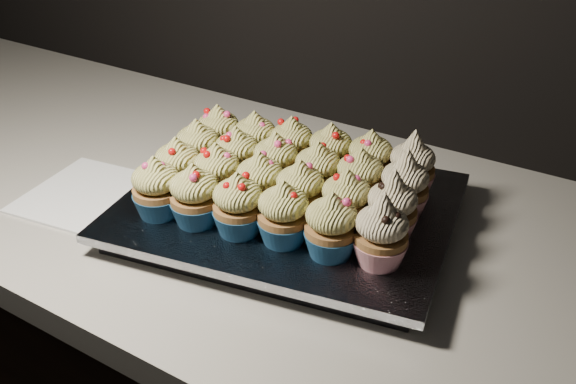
# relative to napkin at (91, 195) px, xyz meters

# --- Properties ---
(worktop) EXTENTS (2.44, 0.64, 0.04)m
(worktop) POSITION_rel_napkin_xyz_m (0.37, 0.12, -0.02)
(worktop) COLOR beige
(worktop) RESTS_ON cabinet
(napkin) EXTENTS (0.20, 0.20, 0.00)m
(napkin) POSITION_rel_napkin_xyz_m (0.00, 0.00, 0.00)
(napkin) COLOR white
(napkin) RESTS_ON worktop
(baking_tray) EXTENTS (0.44, 0.37, 0.02)m
(baking_tray) POSITION_rel_napkin_xyz_m (0.28, 0.09, 0.01)
(baking_tray) COLOR black
(baking_tray) RESTS_ON worktop
(foil_lining) EXTENTS (0.48, 0.41, 0.01)m
(foil_lining) POSITION_rel_napkin_xyz_m (0.28, 0.09, 0.03)
(foil_lining) COLOR silver
(foil_lining) RESTS_ON baking_tray
(cupcake_0) EXTENTS (0.06, 0.06, 0.08)m
(cupcake_0) POSITION_rel_napkin_xyz_m (0.16, -0.02, 0.07)
(cupcake_0) COLOR navy
(cupcake_0) RESTS_ON foil_lining
(cupcake_1) EXTENTS (0.06, 0.06, 0.08)m
(cupcake_1) POSITION_rel_napkin_xyz_m (0.21, -0.01, 0.07)
(cupcake_1) COLOR navy
(cupcake_1) RESTS_ON foil_lining
(cupcake_2) EXTENTS (0.06, 0.06, 0.08)m
(cupcake_2) POSITION_rel_napkin_xyz_m (0.27, -0.00, 0.07)
(cupcake_2) COLOR navy
(cupcake_2) RESTS_ON foil_lining
(cupcake_3) EXTENTS (0.06, 0.06, 0.08)m
(cupcake_3) POSITION_rel_napkin_xyz_m (0.32, 0.01, 0.07)
(cupcake_3) COLOR navy
(cupcake_3) RESTS_ON foil_lining
(cupcake_4) EXTENTS (0.06, 0.06, 0.08)m
(cupcake_4) POSITION_rel_napkin_xyz_m (0.38, 0.02, 0.07)
(cupcake_4) COLOR navy
(cupcake_4) RESTS_ON foil_lining
(cupcake_5) EXTENTS (0.06, 0.06, 0.10)m
(cupcake_5) POSITION_rel_napkin_xyz_m (0.44, 0.03, 0.07)
(cupcake_5) COLOR #AA172D
(cupcake_5) RESTS_ON foil_lining
(cupcake_6) EXTENTS (0.06, 0.06, 0.08)m
(cupcake_6) POSITION_rel_napkin_xyz_m (0.14, 0.03, 0.07)
(cupcake_6) COLOR navy
(cupcake_6) RESTS_ON foil_lining
(cupcake_7) EXTENTS (0.06, 0.06, 0.08)m
(cupcake_7) POSITION_rel_napkin_xyz_m (0.20, 0.05, 0.07)
(cupcake_7) COLOR navy
(cupcake_7) RESTS_ON foil_lining
(cupcake_8) EXTENTS (0.06, 0.06, 0.08)m
(cupcake_8) POSITION_rel_napkin_xyz_m (0.26, 0.06, 0.07)
(cupcake_8) COLOR navy
(cupcake_8) RESTS_ON foil_lining
(cupcake_9) EXTENTS (0.06, 0.06, 0.08)m
(cupcake_9) POSITION_rel_napkin_xyz_m (0.31, 0.07, 0.07)
(cupcake_9) COLOR navy
(cupcake_9) RESTS_ON foil_lining
(cupcake_10) EXTENTS (0.06, 0.06, 0.08)m
(cupcake_10) POSITION_rel_napkin_xyz_m (0.37, 0.08, 0.07)
(cupcake_10) COLOR navy
(cupcake_10) RESTS_ON foil_lining
(cupcake_11) EXTENTS (0.06, 0.06, 0.10)m
(cupcake_11) POSITION_rel_napkin_xyz_m (0.43, 0.09, 0.07)
(cupcake_11) COLOR #AA172D
(cupcake_11) RESTS_ON foil_lining
(cupcake_12) EXTENTS (0.06, 0.06, 0.08)m
(cupcake_12) POSITION_rel_napkin_xyz_m (0.13, 0.09, 0.07)
(cupcake_12) COLOR navy
(cupcake_12) RESTS_ON foil_lining
(cupcake_13) EXTENTS (0.06, 0.06, 0.08)m
(cupcake_13) POSITION_rel_napkin_xyz_m (0.19, 0.10, 0.07)
(cupcake_13) COLOR navy
(cupcake_13) RESTS_ON foil_lining
(cupcake_14) EXTENTS (0.06, 0.06, 0.08)m
(cupcake_14) POSITION_rel_napkin_xyz_m (0.25, 0.12, 0.07)
(cupcake_14) COLOR navy
(cupcake_14) RESTS_ON foil_lining
(cupcake_15) EXTENTS (0.06, 0.06, 0.08)m
(cupcake_15) POSITION_rel_napkin_xyz_m (0.31, 0.12, 0.07)
(cupcake_15) COLOR navy
(cupcake_15) RESTS_ON foil_lining
(cupcake_16) EXTENTS (0.06, 0.06, 0.08)m
(cupcake_16) POSITION_rel_napkin_xyz_m (0.36, 0.14, 0.07)
(cupcake_16) COLOR navy
(cupcake_16) RESTS_ON foil_lining
(cupcake_17) EXTENTS (0.06, 0.06, 0.10)m
(cupcake_17) POSITION_rel_napkin_xyz_m (0.42, 0.15, 0.07)
(cupcake_17) COLOR #AA172D
(cupcake_17) RESTS_ON foil_lining
(cupcake_18) EXTENTS (0.06, 0.06, 0.08)m
(cupcake_18) POSITION_rel_napkin_xyz_m (0.12, 0.15, 0.07)
(cupcake_18) COLOR navy
(cupcake_18) RESTS_ON foil_lining
(cupcake_19) EXTENTS (0.06, 0.06, 0.08)m
(cupcake_19) POSITION_rel_napkin_xyz_m (0.18, 0.16, 0.07)
(cupcake_19) COLOR navy
(cupcake_19) RESTS_ON foil_lining
(cupcake_20) EXTENTS (0.06, 0.06, 0.08)m
(cupcake_20) POSITION_rel_napkin_xyz_m (0.24, 0.17, 0.07)
(cupcake_20) COLOR navy
(cupcake_20) RESTS_ON foil_lining
(cupcake_21) EXTENTS (0.06, 0.06, 0.08)m
(cupcake_21) POSITION_rel_napkin_xyz_m (0.29, 0.18, 0.07)
(cupcake_21) COLOR navy
(cupcake_21) RESTS_ON foil_lining
(cupcake_22) EXTENTS (0.06, 0.06, 0.08)m
(cupcake_22) POSITION_rel_napkin_xyz_m (0.35, 0.19, 0.07)
(cupcake_22) COLOR navy
(cupcake_22) RESTS_ON foil_lining
(cupcake_23) EXTENTS (0.06, 0.06, 0.10)m
(cupcake_23) POSITION_rel_napkin_xyz_m (0.41, 0.20, 0.07)
(cupcake_23) COLOR #AA172D
(cupcake_23) RESTS_ON foil_lining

